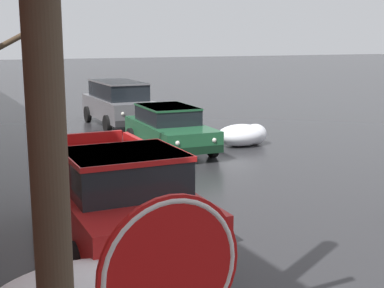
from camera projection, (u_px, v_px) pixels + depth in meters
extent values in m
ellipsoid|color=white|center=(241.00, 135.00, 17.56)|extent=(1.71, 1.21, 0.72)
ellipsoid|color=white|center=(255.00, 134.00, 17.71)|extent=(0.84, 0.70, 0.70)
ellipsoid|color=white|center=(245.00, 138.00, 17.57)|extent=(0.65, 0.54, 0.54)
cylinder|color=#4C3D2D|center=(41.00, 15.00, 3.75)|extent=(0.29, 0.29, 7.24)
cube|color=red|center=(113.00, 203.00, 8.96)|extent=(2.09, 4.90, 0.76)
cube|color=black|center=(124.00, 172.00, 8.23)|extent=(1.75, 1.60, 0.64)
cube|color=red|center=(124.00, 154.00, 8.17)|extent=(1.79, 1.65, 0.08)
cube|color=red|center=(144.00, 153.00, 10.09)|extent=(0.17, 2.33, 0.44)
cube|color=red|center=(46.00, 162.00, 9.33)|extent=(0.17, 2.33, 0.44)
cube|color=red|center=(79.00, 144.00, 10.96)|extent=(1.84, 0.16, 0.44)
cube|color=#B7B7BC|center=(166.00, 267.00, 6.90)|extent=(1.85, 0.18, 0.32)
sphere|color=white|center=(210.00, 237.00, 7.06)|extent=(0.16, 0.16, 0.16)
sphere|color=white|center=(120.00, 253.00, 6.54)|extent=(0.16, 0.16, 0.16)
cylinder|color=black|center=(203.00, 244.00, 8.15)|extent=(0.24, 0.73, 0.72)
cylinder|color=black|center=(75.00, 267.00, 7.33)|extent=(0.24, 0.73, 0.72)
cylinder|color=black|center=(140.00, 195.00, 10.74)|extent=(0.24, 0.73, 0.72)
cylinder|color=black|center=(40.00, 208.00, 9.92)|extent=(0.24, 0.73, 0.72)
cube|color=#1E5633|center=(170.00, 133.00, 16.61)|extent=(1.99, 4.31, 0.60)
cube|color=black|center=(167.00, 114.00, 16.69)|extent=(1.62, 2.28, 0.52)
cube|color=#1E5633|center=(167.00, 107.00, 16.65)|extent=(1.66, 2.33, 0.06)
cube|color=black|center=(196.00, 150.00, 14.79)|extent=(1.68, 0.23, 0.22)
cube|color=black|center=(149.00, 128.00, 18.50)|extent=(1.68, 0.23, 0.22)
cylinder|color=black|center=(213.00, 147.00, 15.82)|extent=(0.22, 0.61, 0.60)
cylinder|color=black|center=(157.00, 152.00, 15.16)|extent=(0.22, 0.61, 0.60)
cylinder|color=black|center=(180.00, 133.00, 18.18)|extent=(0.22, 0.61, 0.60)
cylinder|color=black|center=(131.00, 137.00, 17.51)|extent=(0.22, 0.61, 0.60)
sphere|color=silver|center=(214.00, 140.00, 14.93)|extent=(0.14, 0.14, 0.14)
sphere|color=silver|center=(177.00, 143.00, 14.50)|extent=(0.14, 0.14, 0.14)
cube|color=slate|center=(119.00, 108.00, 21.61)|extent=(1.94, 4.84, 0.80)
cube|color=black|center=(118.00, 90.00, 21.51)|extent=(1.65, 3.39, 0.68)
cube|color=slate|center=(118.00, 82.00, 21.45)|extent=(1.68, 3.46, 0.06)
cube|color=#303032|center=(138.00, 122.00, 19.58)|extent=(1.77, 0.17, 0.22)
cube|color=#303032|center=(103.00, 108.00, 23.74)|extent=(1.77, 0.17, 0.22)
cylinder|color=black|center=(153.00, 121.00, 20.75)|extent=(0.20, 0.68, 0.68)
cylinder|color=black|center=(107.00, 124.00, 19.98)|extent=(0.20, 0.68, 0.68)
cylinder|color=black|center=(129.00, 112.00, 23.39)|extent=(0.20, 0.68, 0.68)
cylinder|color=black|center=(88.00, 114.00, 22.62)|extent=(0.20, 0.68, 0.68)
sphere|color=silver|center=(153.00, 112.00, 19.73)|extent=(0.14, 0.14, 0.14)
sphere|color=silver|center=(123.00, 114.00, 19.24)|extent=(0.14, 0.14, 0.14)
cylinder|color=red|center=(171.00, 270.00, 2.56)|extent=(0.76, 0.06, 0.76)
torus|color=white|center=(171.00, 270.00, 2.56)|extent=(0.74, 0.07, 0.74)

